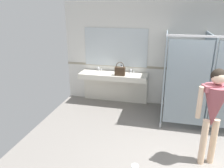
# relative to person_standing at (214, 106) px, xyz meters

# --- Properties ---
(wall_back) EXTENTS (7.53, 0.12, 2.77)m
(wall_back) POSITION_rel_person_standing_xyz_m (0.16, 2.45, 0.29)
(wall_back) COLOR silver
(wall_back) RESTS_ON ground_plane
(wall_back_tile_band) EXTENTS (7.53, 0.01, 0.06)m
(wall_back_tile_band) POSITION_rel_person_standing_xyz_m (0.16, 2.39, -0.04)
(wall_back_tile_band) COLOR #9E937F
(wall_back_tile_band) RESTS_ON wall_back
(vanity_counter) EXTENTS (1.85, 0.53, 1.00)m
(vanity_counter) POSITION_rel_person_standing_xyz_m (-2.17, 2.19, -0.45)
(vanity_counter) COLOR silver
(vanity_counter) RESTS_ON ground_plane
(mirror_panel) EXTENTS (1.75, 0.02, 1.04)m
(mirror_panel) POSITION_rel_person_standing_xyz_m (-2.17, 2.38, 0.47)
(mirror_panel) COLOR silver
(mirror_panel) RESTS_ON wall_back
(bathroom_stalls) EXTENTS (1.93, 1.36, 2.10)m
(bathroom_stalls) POSITION_rel_person_standing_xyz_m (0.12, 1.50, 0.00)
(bathroom_stalls) COLOR gray
(bathroom_stalls) RESTS_ON ground_plane
(person_standing) EXTENTS (0.56, 0.52, 1.72)m
(person_standing) POSITION_rel_person_standing_xyz_m (0.00, 0.00, 0.00)
(person_standing) COLOR beige
(person_standing) RESTS_ON ground_plane
(handbag) EXTENTS (0.27, 0.12, 0.37)m
(handbag) POSITION_rel_person_standing_xyz_m (-1.95, 1.97, -0.08)
(handbag) COLOR #3F2D1E
(handbag) RESTS_ON vanity_counter
(soap_dispenser) EXTENTS (0.07, 0.07, 0.22)m
(soap_dispenser) POSITION_rel_person_standing_xyz_m (-1.97, 2.26, -0.11)
(soap_dispenser) COLOR white
(soap_dispenser) RESTS_ON vanity_counter
(floor_drain_cover) EXTENTS (0.14, 0.14, 0.01)m
(floor_drain_cover) POSITION_rel_person_standing_xyz_m (-1.20, -0.38, -1.09)
(floor_drain_cover) COLOR #B7BABF
(floor_drain_cover) RESTS_ON ground_plane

